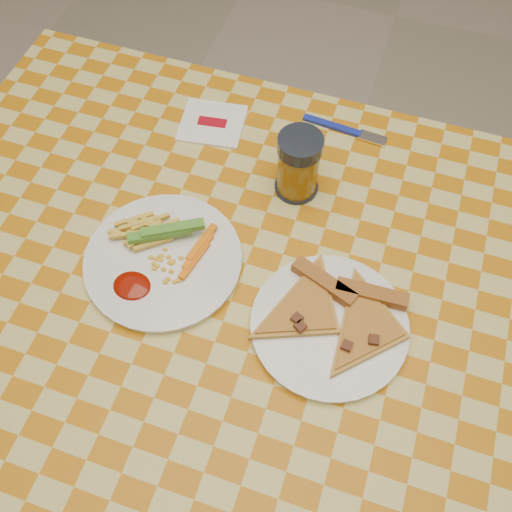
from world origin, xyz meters
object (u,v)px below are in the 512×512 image
object	(u,v)px
plate_left	(163,261)
plate_right	(329,326)
table	(269,311)
drink_glass	(298,165)

from	to	relation	value
plate_left	plate_right	xyz separation A→B (m)	(0.28, -0.02, 0.00)
table	drink_glass	world-z (taller)	drink_glass
plate_right	drink_glass	bearing A→B (deg)	117.10
table	plate_left	xyz separation A→B (m)	(-0.18, -0.01, 0.08)
plate_left	drink_glass	xyz separation A→B (m)	(0.16, 0.21, 0.05)
plate_right	drink_glass	size ratio (longest dim) A/B	1.89
drink_glass	plate_right	bearing A→B (deg)	-62.90
table	plate_right	distance (m)	0.13
table	drink_glass	size ratio (longest dim) A/B	10.49
plate_left	drink_glass	bearing A→B (deg)	53.34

